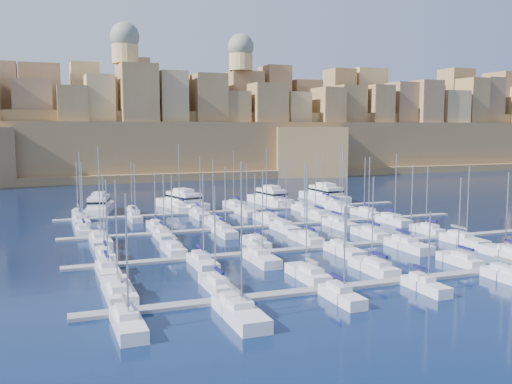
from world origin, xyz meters
name	(u,v)px	position (x,y,z in m)	size (l,w,h in m)	color
ground	(296,235)	(0.00, 0.00, 0.00)	(600.00, 600.00, 0.00)	#061332
pontoon_near	(406,280)	(0.00, -34.00, 0.20)	(84.00, 2.00, 0.40)	slate
pontoon_mid_near	(327,247)	(0.00, -12.00, 0.20)	(84.00, 2.00, 0.40)	slate
pontoon_mid_far	(275,226)	(0.00, 10.00, 0.20)	(84.00, 2.00, 0.40)	slate
pontoon_far	(240,211)	(0.00, 32.00, 0.20)	(84.00, 2.00, 0.40)	slate
sailboat_0	(119,291)	(-35.96, -27.91, 0.76)	(3.13, 10.44, 14.16)	silver
sailboat_1	(217,284)	(-24.28, -29.03, 0.73)	(2.45, 8.15, 13.21)	silver
sailboat_2	(308,274)	(-11.58, -28.61, 0.75)	(2.70, 9.01, 14.82)	silver
sailboat_3	(374,267)	(-1.44, -28.51, 0.74)	(2.76, 9.20, 13.56)	silver
sailboat_4	(460,260)	(12.77, -29.19, 0.73)	(2.35, 7.83, 13.07)	silver
sailboat_5	(508,253)	(22.49, -28.42, 0.74)	(2.82, 9.40, 13.51)	silver
sailboat_6	(128,323)	(-36.56, -39.33, 0.74)	(2.66, 8.88, 14.00)	silver
sailboat_7	(240,312)	(-25.15, -40.17, 0.78)	(3.18, 10.59, 16.88)	silver
sailboat_8	(342,296)	(-12.22, -38.71, 0.71)	(2.29, 7.63, 11.49)	silver
sailboat_9	(425,286)	(-0.51, -38.58, 0.70)	(2.21, 7.37, 10.22)	silver
sailboat_10	(510,277)	(12.36, -39.08, 0.71)	(2.51, 8.37, 11.10)	silver
sailboat_12	(105,255)	(-35.33, -7.17, 0.73)	(2.36, 7.85, 13.18)	silver
sailboat_13	(173,249)	(-24.73, -6.82, 0.73)	(2.57, 8.57, 12.70)	silver
sailboat_14	(256,243)	(-10.67, -6.92, 0.72)	(2.51, 8.37, 12.53)	silver
sailboat_15	(306,238)	(-1.19, -6.56, 0.74)	(2.74, 9.12, 14.07)	silver
sailboat_16	(370,233)	(11.69, -6.56, 0.75)	(2.73, 9.11, 14.86)	silver
sailboat_17	(427,230)	(23.92, -7.16, 0.73)	(2.37, 7.89, 12.86)	silver
sailboat_18	(108,270)	(-36.05, -17.30, 0.74)	(2.64, 8.82, 13.39)	silver
sailboat_19	(203,262)	(-22.80, -17.26, 0.74)	(2.62, 8.75, 13.77)	silver
sailboat_20	(261,258)	(-13.95, -17.65, 0.75)	(2.86, 9.55, 14.17)	silver
sailboat_21	(344,250)	(0.16, -17.46, 0.74)	(2.75, 9.15, 13.38)	silver
sailboat_22	(408,245)	(11.87, -17.87, 0.75)	(2.99, 9.97, 14.37)	silver
sailboat_23	(464,240)	(23.36, -17.71, 0.75)	(2.90, 9.66, 13.85)	silver
sailboat_24	(83,230)	(-36.89, 15.23, 0.74)	(2.61, 8.69, 13.85)	silver
sailboat_25	(156,226)	(-23.30, 14.97, 0.71)	(2.44, 8.15, 11.57)	silver
sailboat_26	(214,222)	(-11.38, 15.20, 0.74)	(2.59, 8.62, 13.74)	silver
sailboat_27	(267,218)	(0.52, 15.69, 0.76)	(2.88, 9.61, 15.90)	silver
sailboat_28	(317,216)	(12.19, 15.71, 0.75)	(2.90, 9.66, 14.01)	silver
sailboat_29	(365,213)	(24.30, 15.38, 0.74)	(2.70, 8.99, 13.52)	silver
sailboat_30	(100,240)	(-34.90, 4.00, 0.78)	(3.08, 10.25, 17.02)	silver
sailboat_31	(164,235)	(-23.83, 5.04, 0.72)	(2.44, 8.14, 11.88)	silver
sailboat_32	(224,231)	(-12.50, 4.74, 0.73)	(2.62, 8.74, 13.12)	silver
sailboat_33	(285,228)	(-0.40, 4.50, 0.75)	(2.77, 9.23, 14.28)	silver
sailboat_34	(340,224)	(11.48, 4.09, 0.77)	(3.02, 10.07, 16.72)	silver
sailboat_35	(393,220)	(24.15, 4.36, 0.75)	(2.85, 9.51, 14.89)	silver
sailboat_36	(78,214)	(-36.52, 36.71, 0.72)	(2.28, 7.61, 12.78)	silver
sailboat_37	(132,211)	(-24.53, 36.78, 0.72)	(2.33, 7.76, 12.44)	silver
sailboat_38	(180,208)	(-12.95, 38.33, 0.78)	(3.27, 10.91, 16.35)	silver
sailboat_39	(234,205)	(0.64, 37.80, 0.75)	(2.95, 9.84, 14.58)	silver
sailboat_40	(279,203)	(12.77, 37.80, 0.75)	(2.95, 9.84, 13.91)	silver
sailboat_41	(324,201)	(25.03, 36.98, 0.74)	(2.45, 8.16, 13.92)	silver
sailboat_42	(81,221)	(-36.59, 26.00, 0.76)	(3.07, 10.24, 15.36)	silver
sailboat_43	(135,217)	(-25.43, 27.31, 0.72)	(2.27, 7.58, 12.57)	silver
sailboat_44	(200,214)	(-11.27, 26.64, 0.74)	(2.68, 8.94, 13.89)	silver
sailboat_45	(246,212)	(-0.35, 26.65, 0.73)	(2.68, 8.93, 12.04)	silver
sailboat_46	(303,208)	(14.24, 26.84, 0.72)	(2.56, 8.55, 11.74)	silver
sailboat_47	(338,207)	(23.19, 25.88, 0.76)	(3.15, 10.50, 14.25)	silver
motor_yacht_a	(99,206)	(-31.46, 41.08, 1.73)	(8.30, 16.43, 5.25)	silver
motor_yacht_b	(183,201)	(-11.41, 42.03, 1.73)	(10.03, 18.51, 5.25)	silver
motor_yacht_c	(270,198)	(11.68, 41.26, 1.73)	(7.20, 16.69, 5.25)	silver
motor_yacht_d	(325,195)	(28.19, 42.51, 1.73)	(6.48, 18.99, 5.25)	silver
fortified_city	(146,139)	(-0.19, 155.26, 14.74)	(460.00, 108.95, 59.52)	brown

